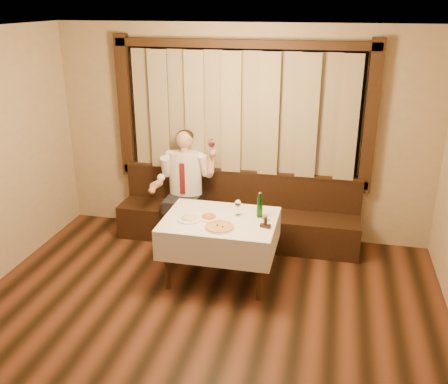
% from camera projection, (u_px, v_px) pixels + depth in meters
% --- Properties ---
extents(room, '(5.01, 6.01, 2.81)m').
position_uv_depth(room, '(202.00, 177.00, 4.68)').
color(room, black).
rests_on(room, ground).
extents(banquette, '(3.20, 0.61, 0.94)m').
position_uv_depth(banquette, '(237.00, 218.00, 6.70)').
color(banquette, black).
rests_on(banquette, ground).
extents(dining_table, '(1.27, 0.97, 0.76)m').
position_uv_depth(dining_table, '(220.00, 227.00, 5.64)').
color(dining_table, black).
rests_on(dining_table, ground).
extents(pizza, '(0.32, 0.32, 0.03)m').
position_uv_depth(pizza, '(219.00, 227.00, 5.36)').
color(pizza, white).
rests_on(pizza, dining_table).
extents(pasta_red, '(0.26, 0.26, 0.09)m').
position_uv_depth(pasta_red, '(209.00, 215.00, 5.60)').
color(pasta_red, white).
rests_on(pasta_red, dining_table).
extents(pasta_cream, '(0.28, 0.28, 0.10)m').
position_uv_depth(pasta_cream, '(189.00, 216.00, 5.56)').
color(pasta_cream, white).
rests_on(pasta_cream, dining_table).
extents(green_bottle, '(0.06, 0.06, 0.30)m').
position_uv_depth(green_bottle, '(260.00, 207.00, 5.60)').
color(green_bottle, '#0F4813').
rests_on(green_bottle, dining_table).
extents(table_wine_glass, '(0.07, 0.07, 0.20)m').
position_uv_depth(table_wine_glass, '(238.00, 204.00, 5.63)').
color(table_wine_glass, white).
rests_on(table_wine_glass, dining_table).
extents(cruet_caddy, '(0.12, 0.08, 0.12)m').
position_uv_depth(cruet_caddy, '(265.00, 224.00, 5.37)').
color(cruet_caddy, black).
rests_on(cruet_caddy, dining_table).
extents(seated_man, '(0.83, 0.62, 1.48)m').
position_uv_depth(seated_man, '(184.00, 179.00, 6.56)').
color(seated_man, black).
rests_on(seated_man, ground).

